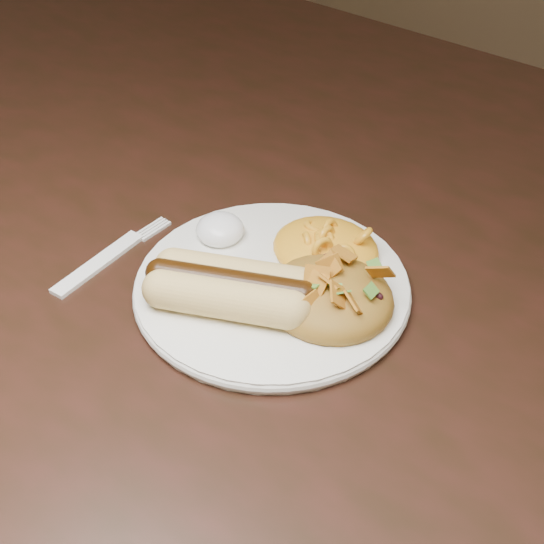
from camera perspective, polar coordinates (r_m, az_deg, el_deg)
The scene contains 7 objects.
table at distance 0.74m, azimuth 6.86°, elevation -3.99°, with size 1.60×0.90×0.75m.
plate at distance 0.63m, azimuth 0.00°, elevation -1.11°, with size 0.23×0.23×0.01m, color white.
hotdog at distance 0.59m, azimuth -3.13°, elevation -1.12°, with size 0.12×0.11×0.03m.
mac_and_cheese at distance 0.64m, azimuth 4.12°, elevation 2.74°, with size 0.09×0.09×0.04m, color #F8A91F.
sour_cream at distance 0.67m, azimuth -3.95°, elevation 3.56°, with size 0.04×0.04×0.03m, color white.
taco_salad at distance 0.59m, azimuth 4.41°, elevation -1.16°, with size 0.10×0.10×0.05m.
fork at distance 0.67m, azimuth -12.95°, elevation 0.64°, with size 0.02×0.15×0.00m, color white.
Camera 1 is at (0.27, -0.47, 1.17)m, focal length 50.00 mm.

